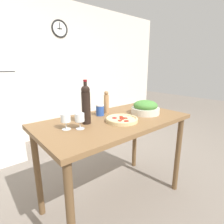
{
  "coord_description": "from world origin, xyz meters",
  "views": [
    {
      "loc": [
        -1.03,
        -1.18,
        1.38
      ],
      "look_at": [
        0.0,
        0.04,
        0.96
      ],
      "focal_mm": 28.0,
      "sensor_mm": 36.0,
      "label": 1
    }
  ],
  "objects_px": {
    "wine_glass_far": "(66,119)",
    "homemade_pizza": "(122,119)",
    "wine_bottle": "(86,104)",
    "salad_bowl": "(145,108)",
    "salt_canister": "(100,110)",
    "pepper_mill": "(106,103)",
    "wine_glass_near": "(80,118)"
  },
  "relations": [
    {
      "from": "wine_bottle",
      "to": "salad_bowl",
      "type": "height_order",
      "value": "wine_bottle"
    },
    {
      "from": "wine_bottle",
      "to": "homemade_pizza",
      "type": "height_order",
      "value": "wine_bottle"
    },
    {
      "from": "wine_glass_far",
      "to": "homemade_pizza",
      "type": "xyz_separation_m",
      "value": [
        0.48,
        -0.13,
        -0.07
      ]
    },
    {
      "from": "salad_bowl",
      "to": "wine_glass_near",
      "type": "bearing_deg",
      "value": 177.02
    },
    {
      "from": "wine_bottle",
      "to": "homemade_pizza",
      "type": "distance_m",
      "value": 0.35
    },
    {
      "from": "salad_bowl",
      "to": "homemade_pizza",
      "type": "bearing_deg",
      "value": -174.45
    },
    {
      "from": "salt_canister",
      "to": "wine_bottle",
      "type": "bearing_deg",
      "value": -151.56
    },
    {
      "from": "salad_bowl",
      "to": "wine_bottle",
      "type": "bearing_deg",
      "value": 169.34
    },
    {
      "from": "pepper_mill",
      "to": "salad_bowl",
      "type": "xyz_separation_m",
      "value": [
        0.3,
        -0.28,
        -0.05
      ]
    },
    {
      "from": "wine_glass_near",
      "to": "wine_glass_far",
      "type": "distance_m",
      "value": 0.11
    },
    {
      "from": "wine_glass_near",
      "to": "homemade_pizza",
      "type": "xyz_separation_m",
      "value": [
        0.39,
        -0.07,
        -0.07
      ]
    },
    {
      "from": "wine_bottle",
      "to": "salt_canister",
      "type": "relative_size",
      "value": 3.38
    },
    {
      "from": "homemade_pizza",
      "to": "salt_canister",
      "type": "xyz_separation_m",
      "value": [
        -0.03,
        0.29,
        0.04
      ]
    },
    {
      "from": "salad_bowl",
      "to": "homemade_pizza",
      "type": "distance_m",
      "value": 0.37
    },
    {
      "from": "wine_glass_near",
      "to": "wine_glass_far",
      "type": "xyz_separation_m",
      "value": [
        -0.09,
        0.06,
        0.0
      ]
    },
    {
      "from": "wine_glass_far",
      "to": "homemade_pizza",
      "type": "distance_m",
      "value": 0.5
    },
    {
      "from": "salt_canister",
      "to": "pepper_mill",
      "type": "bearing_deg",
      "value": 14.71
    },
    {
      "from": "wine_bottle",
      "to": "salt_canister",
      "type": "xyz_separation_m",
      "value": [
        0.24,
        0.13,
        -0.12
      ]
    },
    {
      "from": "pepper_mill",
      "to": "salad_bowl",
      "type": "distance_m",
      "value": 0.41
    },
    {
      "from": "pepper_mill",
      "to": "salad_bowl",
      "type": "relative_size",
      "value": 0.81
    },
    {
      "from": "pepper_mill",
      "to": "homemade_pizza",
      "type": "xyz_separation_m",
      "value": [
        -0.07,
        -0.31,
        -0.09
      ]
    },
    {
      "from": "salad_bowl",
      "to": "wine_glass_far",
      "type": "bearing_deg",
      "value": 173.43
    },
    {
      "from": "wine_glass_far",
      "to": "wine_glass_near",
      "type": "bearing_deg",
      "value": -32.85
    },
    {
      "from": "wine_bottle",
      "to": "homemade_pizza",
      "type": "bearing_deg",
      "value": -29.57
    },
    {
      "from": "pepper_mill",
      "to": "salad_bowl",
      "type": "bearing_deg",
      "value": -43.25
    },
    {
      "from": "wine_glass_near",
      "to": "salt_canister",
      "type": "relative_size",
      "value": 1.15
    },
    {
      "from": "homemade_pizza",
      "to": "wine_bottle",
      "type": "bearing_deg",
      "value": 150.43
    },
    {
      "from": "wine_bottle",
      "to": "pepper_mill",
      "type": "relative_size",
      "value": 1.59
    },
    {
      "from": "pepper_mill",
      "to": "homemade_pizza",
      "type": "distance_m",
      "value": 0.34
    },
    {
      "from": "wine_bottle",
      "to": "salad_bowl",
      "type": "relative_size",
      "value": 1.29
    },
    {
      "from": "pepper_mill",
      "to": "salad_bowl",
      "type": "height_order",
      "value": "pepper_mill"
    },
    {
      "from": "wine_glass_near",
      "to": "salt_canister",
      "type": "distance_m",
      "value": 0.41
    }
  ]
}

